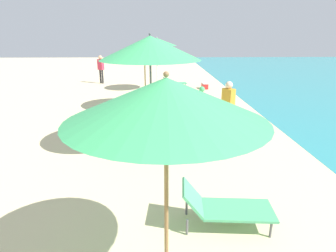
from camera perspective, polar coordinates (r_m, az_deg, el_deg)
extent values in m
cylinder|color=olive|center=(3.55, -0.32, -15.69)|extent=(0.05, 0.05, 2.13)
cone|color=#3FB266|center=(3.04, -0.36, 5.16)|extent=(2.17, 2.17, 0.46)
sphere|color=olive|center=(2.99, -0.37, 10.05)|extent=(0.06, 0.06, 0.06)
cube|color=#4CA572|center=(5.03, 13.38, -15.61)|extent=(1.19, 0.73, 0.04)
cube|color=#4CA572|center=(4.84, 4.84, -13.68)|extent=(0.39, 0.66, 0.40)
cylinder|color=#59595E|center=(5.44, 17.80, -15.23)|extent=(0.04, 0.04, 0.27)
cylinder|color=#59595E|center=(5.02, 19.40, -18.50)|extent=(0.04, 0.04, 0.27)
cylinder|color=#59595E|center=(5.26, 3.64, -15.56)|extent=(0.04, 0.04, 0.27)
cylinder|color=#59595E|center=(4.82, 3.73, -19.07)|extent=(0.04, 0.04, 0.27)
cylinder|color=#4C4C51|center=(7.52, -3.31, 3.62)|extent=(0.05, 0.05, 2.39)
cone|color=#3FB266|center=(7.31, -3.52, 14.95)|extent=(2.48, 2.48, 0.57)
sphere|color=#4C4C51|center=(7.30, -3.56, 17.42)|extent=(0.06, 0.06, 0.06)
cube|color=#4CA572|center=(9.09, 1.76, -0.38)|extent=(1.22, 0.80, 0.04)
cube|color=#4CA572|center=(8.94, -3.15, 0.32)|extent=(0.51, 0.72, 0.30)
cylinder|color=#59595E|center=(9.48, 4.26, -0.36)|extent=(0.04, 0.04, 0.18)
cylinder|color=#59595E|center=(8.95, 5.06, -1.48)|extent=(0.04, 0.04, 0.18)
cylinder|color=#59595E|center=(9.29, -3.52, -0.72)|extent=(0.04, 0.04, 0.18)
cylinder|color=#59595E|center=(8.75, -3.19, -1.89)|extent=(0.04, 0.04, 0.18)
cylinder|color=olive|center=(12.10, -4.45, 7.83)|extent=(0.05, 0.05, 1.92)
cone|color=#3FB266|center=(11.96, -4.60, 13.71)|extent=(2.46, 2.46, 0.56)
sphere|color=olive|center=(11.94, -4.63, 15.21)|extent=(0.06, 0.06, 0.06)
cube|color=#4CA572|center=(13.31, -0.94, 5.53)|extent=(1.02, 0.64, 0.04)
cube|color=#4CA572|center=(13.25, -3.75, 6.20)|extent=(0.35, 0.61, 0.33)
cylinder|color=#59595E|center=(13.61, 0.67, 5.28)|extent=(0.04, 0.04, 0.20)
cylinder|color=#59595E|center=(13.12, 0.86, 4.82)|extent=(0.04, 0.04, 0.20)
cylinder|color=#59595E|center=(13.55, -3.95, 5.19)|extent=(0.04, 0.04, 0.20)
cylinder|color=#59595E|center=(13.07, -3.92, 4.73)|extent=(0.04, 0.04, 0.20)
cylinder|color=silver|center=(16.07, -2.13, 11.14)|extent=(0.05, 0.05, 2.39)
cone|color=#3FB266|center=(15.97, -2.18, 16.08)|extent=(2.09, 2.09, 0.38)
sphere|color=silver|center=(15.97, -2.19, 16.86)|extent=(0.06, 0.06, 0.06)
cube|color=#4CA572|center=(17.33, 1.86, 8.35)|extent=(1.12, 0.73, 0.04)
cube|color=#4CA572|center=(17.17, -0.34, 8.91)|extent=(0.41, 0.61, 0.36)
cylinder|color=#59595E|center=(17.67, 3.03, 8.13)|extent=(0.04, 0.04, 0.20)
cylinder|color=#59595E|center=(17.23, 3.41, 7.88)|extent=(0.04, 0.04, 0.20)
cylinder|color=#59595E|center=(17.43, -0.70, 8.02)|extent=(0.04, 0.04, 0.20)
cylinder|color=#59595E|center=(16.98, -0.41, 7.76)|extent=(0.04, 0.04, 0.20)
cube|color=#4CA572|center=(15.14, 2.70, 6.95)|extent=(1.14, 0.90, 0.04)
cube|color=#4CA572|center=(14.92, 0.36, 7.54)|extent=(0.45, 0.73, 0.36)
cylinder|color=#59595E|center=(15.55, 3.77, 6.79)|extent=(0.04, 0.04, 0.19)
cylinder|color=#59595E|center=(15.02, 4.50, 6.39)|extent=(0.04, 0.04, 0.19)
cylinder|color=#59595E|center=(15.23, -0.18, 6.59)|extent=(0.04, 0.04, 0.19)
cylinder|color=#59595E|center=(14.68, 0.42, 6.18)|extent=(0.04, 0.04, 0.19)
cylinder|color=#262628|center=(19.03, -13.03, 9.39)|extent=(0.11, 0.11, 0.85)
cylinder|color=#262628|center=(18.92, -12.63, 9.37)|extent=(0.11, 0.11, 0.85)
cube|color=#D8334C|center=(18.89, -12.99, 11.61)|extent=(0.42, 0.37, 0.64)
sphere|color=#D8A87F|center=(18.85, -13.08, 12.91)|extent=(0.23, 0.23, 0.23)
cylinder|color=#3F9972|center=(9.22, 11.80, 0.84)|extent=(0.11, 0.11, 0.81)
cylinder|color=#3F9972|center=(9.32, 11.01, 1.08)|extent=(0.11, 0.11, 0.81)
cube|color=orange|center=(9.10, 11.67, 5.26)|extent=(0.39, 0.42, 0.61)
sphere|color=beige|center=(9.02, 11.83, 7.83)|extent=(0.22, 0.22, 0.22)
sphere|color=#3FB266|center=(15.88, 6.63, 7.15)|extent=(0.30, 0.30, 0.30)
cube|color=red|center=(16.86, 7.17, 7.72)|extent=(0.33, 0.57, 0.29)
cube|color=white|center=(16.83, 7.19, 8.29)|extent=(0.33, 0.58, 0.05)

